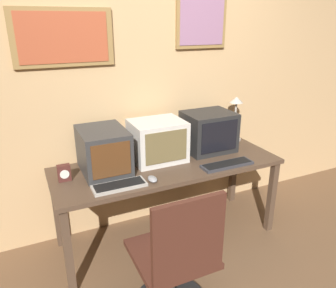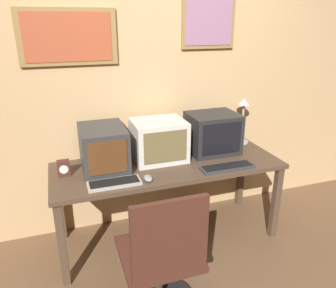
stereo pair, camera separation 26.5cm
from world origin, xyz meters
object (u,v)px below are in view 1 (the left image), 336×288
at_px(mouse_near_keyboard, 152,179).
at_px(desk_lamp, 236,111).
at_px(monitor_center, 157,141).
at_px(keyboard_side, 227,164).
at_px(desk_clock, 64,173).
at_px(keyboard_main, 119,186).
at_px(monitor_left, 103,150).
at_px(office_chair, 176,265).
at_px(monitor_right, 209,131).

bearing_deg(mouse_near_keyboard, desk_lamp, 24.34).
distance_m(monitor_center, keyboard_side, 0.61).
relative_size(desk_clock, desk_lamp, 0.29).
relative_size(keyboard_main, desk_clock, 3.07).
bearing_deg(monitor_center, monitor_left, -177.28).
distance_m(keyboard_side, desk_lamp, 0.71).
relative_size(monitor_left, desk_lamp, 1.05).
height_order(desk_lamp, office_chair, desk_lamp).
bearing_deg(keyboard_side, desk_clock, 166.83).
distance_m(monitor_right, keyboard_main, 1.03).
relative_size(mouse_near_keyboard, office_chair, 0.11).
bearing_deg(monitor_right, monitor_center, -178.45).
relative_size(mouse_near_keyboard, desk_lamp, 0.23).
height_order(monitor_left, office_chair, monitor_left).
distance_m(monitor_right, mouse_near_keyboard, 0.81).
bearing_deg(monitor_right, desk_lamp, 17.35).
distance_m(desk_clock, office_chair, 1.05).
height_order(monitor_center, desk_clock, monitor_center).
height_order(monitor_left, keyboard_side, monitor_left).
bearing_deg(desk_clock, mouse_near_keyboard, -25.82).
xyz_separation_m(monitor_left, monitor_right, (0.97, 0.04, 0.01)).
distance_m(monitor_center, mouse_near_keyboard, 0.43).
xyz_separation_m(monitor_right, mouse_near_keyboard, (-0.70, -0.37, -0.16)).
bearing_deg(monitor_center, mouse_near_keyboard, -118.72).
bearing_deg(keyboard_main, desk_clock, 141.01).
bearing_deg(mouse_near_keyboard, desk_clock, 154.18).
bearing_deg(office_chair, monitor_right, 49.67).
bearing_deg(office_chair, desk_clock, 122.19).
relative_size(keyboard_side, desk_lamp, 1.02).
relative_size(monitor_right, desk_clock, 3.43).
relative_size(monitor_right, keyboard_side, 0.96).
distance_m(monitor_center, keyboard_main, 0.59).
xyz_separation_m(monitor_left, keyboard_side, (0.93, -0.34, -0.16)).
relative_size(monitor_center, keyboard_main, 1.13).
xyz_separation_m(monitor_left, desk_lamp, (1.35, 0.15, 0.13)).
xyz_separation_m(monitor_right, keyboard_main, (-0.95, -0.36, -0.16)).
bearing_deg(keyboard_main, desk_lamp, 19.69).
bearing_deg(monitor_right, office_chair, -130.33).
bearing_deg(monitor_left, desk_clock, -171.02).
height_order(monitor_left, mouse_near_keyboard, monitor_left).
bearing_deg(keyboard_side, keyboard_main, 178.82).
distance_m(keyboard_side, desk_clock, 1.28).
distance_m(monitor_center, office_chair, 1.06).
bearing_deg(monitor_left, office_chair, -76.92).
bearing_deg(desk_clock, keyboard_main, -38.99).
height_order(monitor_center, keyboard_side, monitor_center).
height_order(keyboard_side, desk_lamp, desk_lamp).
height_order(monitor_left, desk_clock, monitor_left).
xyz_separation_m(monitor_center, office_chair, (-0.26, -0.90, -0.49)).
relative_size(monitor_left, keyboard_side, 1.03).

